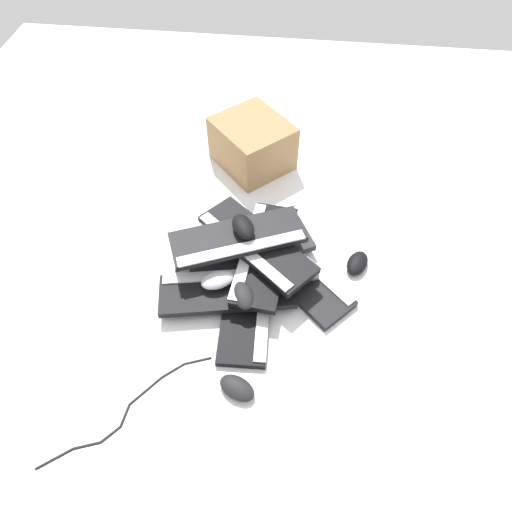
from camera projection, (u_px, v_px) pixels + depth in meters
The scene contains 20 objects.
ground_plane at pixel (266, 264), 1.60m from camera, with size 3.20×3.20×0.00m, color white.
keyboard_0 at pixel (230, 267), 1.57m from camera, with size 0.44×0.38×0.03m.
keyboard_1 at pixel (248, 303), 1.48m from camera, with size 0.17×0.45×0.03m.
keyboard_2 at pixel (296, 273), 1.56m from camera, with size 0.42×0.41×0.03m.
keyboard_3 at pixel (259, 247), 1.63m from camera, with size 0.43×0.40×0.03m.
keyboard_4 at pixel (249, 249), 1.58m from camera, with size 0.46×0.33×0.03m.
keyboard_5 at pixel (228, 291), 1.48m from camera, with size 0.46×0.23×0.03m.
keyboard_6 at pixel (264, 254), 1.53m from camera, with size 0.19×0.45×0.03m.
keyboard_7 at pixel (256, 244), 1.52m from camera, with size 0.43×0.40×0.03m.
keyboard_8 at pixel (238, 239), 1.50m from camera, with size 0.46×0.31×0.03m.
mouse_0 at pixel (357, 263), 1.58m from camera, with size 0.11×0.07×0.04m, color black.
mouse_1 at pixel (218, 280), 1.46m from camera, with size 0.11×0.07×0.04m, color #B7B7BC.
mouse_2 at pixel (243, 226), 1.48m from camera, with size 0.11×0.07×0.04m, color black.
mouse_3 at pixel (277, 260), 1.55m from camera, with size 0.11×0.07×0.04m, color black.
mouse_4 at pixel (243, 295), 1.42m from camera, with size 0.11×0.07×0.04m, color black.
mouse_5 at pixel (306, 268), 1.52m from camera, with size 0.11×0.07×0.04m, color #4C4C51.
mouse_6 at pixel (250, 269), 1.52m from camera, with size 0.11×0.07×0.04m, color black.
mouse_7 at pixel (237, 388), 1.30m from camera, with size 0.11×0.07×0.04m, color black.
cable_0 at pixel (129, 408), 1.28m from camera, with size 0.40×0.37×0.01m.
cardboard_box at pixel (252, 144), 1.85m from camera, with size 0.28×0.25×0.19m, color #9E774C.
Camera 1 is at (-0.08, 0.95, 1.28)m, focal length 32.00 mm.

